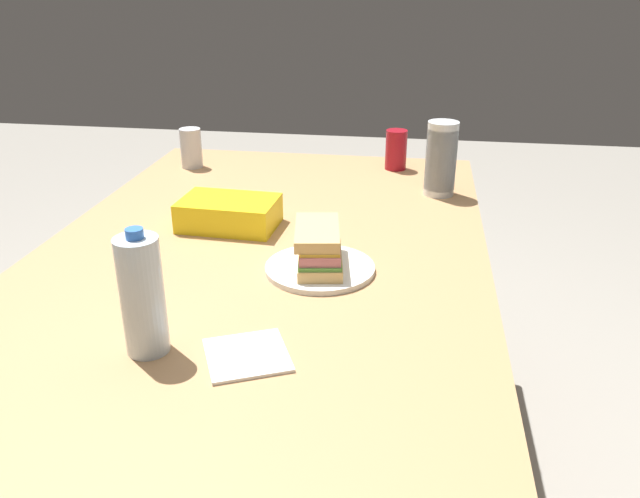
{
  "coord_description": "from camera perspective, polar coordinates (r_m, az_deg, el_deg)",
  "views": [
    {
      "loc": [
        -1.28,
        -0.33,
        1.32
      ],
      "look_at": [
        -0.08,
        -0.15,
        0.78
      ],
      "focal_mm": 36.12,
      "sensor_mm": 36.0,
      "label": 1
    }
  ],
  "objects": [
    {
      "name": "ground_plane",
      "position": [
        1.87,
        -4.4,
        -21.1
      ],
      "size": [
        8.0,
        8.0,
        0.0
      ],
      "primitive_type": "plane",
      "color": "gray"
    },
    {
      "name": "dining_table",
      "position": [
        1.48,
        -5.18,
        -3.06
      ],
      "size": [
        1.62,
        1.01,
        0.73
      ],
      "color": "tan",
      "rests_on": "ground_plane"
    },
    {
      "name": "paper_plate",
      "position": [
        1.34,
        0.0,
        -1.72
      ],
      "size": [
        0.23,
        0.23,
        0.01
      ],
      "primitive_type": "cylinder",
      "color": "white",
      "rests_on": "dining_table"
    },
    {
      "name": "sandwich",
      "position": [
        1.33,
        -0.08,
        0.18
      ],
      "size": [
        0.19,
        0.12,
        0.08
      ],
      "color": "#DBB26B",
      "rests_on": "paper_plate"
    },
    {
      "name": "soda_can_red",
      "position": [
        2.03,
        6.75,
        8.73
      ],
      "size": [
        0.07,
        0.07,
        0.12
      ],
      "primitive_type": "cylinder",
      "color": "maroon",
      "rests_on": "dining_table"
    },
    {
      "name": "chip_bag",
      "position": [
        1.57,
        -8.06,
        3.17
      ],
      "size": [
        0.16,
        0.24,
        0.07
      ],
      "primitive_type": "cube",
      "rotation": [
        0.0,
        0.0,
        1.52
      ],
      "color": "yellow",
      "rests_on": "dining_table"
    },
    {
      "name": "water_bottle_tall",
      "position": [
        1.07,
        -15.47,
        -3.99
      ],
      "size": [
        0.07,
        0.07,
        0.22
      ],
      "color": "silver",
      "rests_on": "dining_table"
    },
    {
      "name": "plastic_cup_stack",
      "position": [
        1.8,
        10.67,
        7.87
      ],
      "size": [
        0.08,
        0.08,
        0.2
      ],
      "color": "silver",
      "rests_on": "dining_table"
    },
    {
      "name": "soda_can_silver",
      "position": [
        2.07,
        -11.35,
        8.77
      ],
      "size": [
        0.07,
        0.07,
        0.12
      ],
      "primitive_type": "cylinder",
      "color": "silver",
      "rests_on": "dining_table"
    },
    {
      "name": "paper_napkin",
      "position": [
        1.07,
        -6.47,
        -9.33
      ],
      "size": [
        0.17,
        0.17,
        0.01
      ],
      "primitive_type": "cube",
      "rotation": [
        0.0,
        0.0,
        2.0
      ],
      "color": "white",
      "rests_on": "dining_table"
    }
  ]
}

